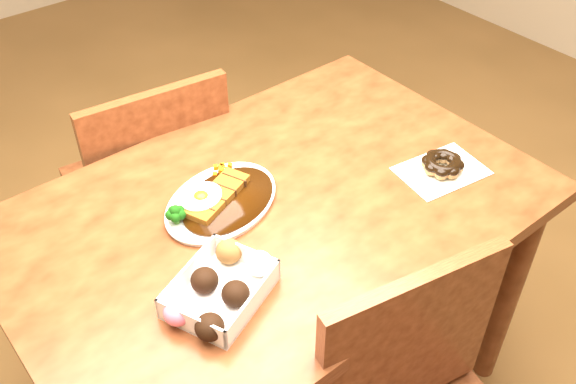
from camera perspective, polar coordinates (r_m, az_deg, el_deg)
table at (r=1.51m, az=-1.11°, el=-4.00°), size 1.20×0.80×0.75m
chair_far at (r=1.95m, az=-11.89°, el=0.49°), size 0.47×0.47×0.87m
katsu_curry_plate at (r=1.44m, az=-6.19°, el=-0.71°), size 0.34×0.29×0.06m
donut_box at (r=1.24m, az=-6.06°, el=-8.49°), size 0.24×0.22×0.06m
pon_de_ring at (r=1.56m, az=13.57°, el=2.38°), size 0.22×0.17×0.04m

